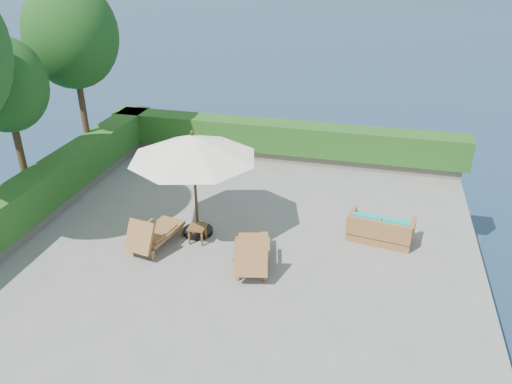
% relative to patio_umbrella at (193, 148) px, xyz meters
% --- Properties ---
extents(ground, '(12.00, 12.00, 0.00)m').
position_rel_patio_umbrella_xyz_m(ground, '(1.13, -0.19, -2.43)').
color(ground, gray).
rests_on(ground, ground).
extents(foundation, '(12.00, 12.00, 3.00)m').
position_rel_patio_umbrella_xyz_m(foundation, '(1.13, -0.19, -3.99)').
color(foundation, '#5E564A').
rests_on(foundation, ocean).
extents(ocean, '(600.00, 600.00, 0.00)m').
position_rel_patio_umbrella_xyz_m(ocean, '(1.13, -0.19, -5.44)').
color(ocean, '#162845').
rests_on(ocean, ground).
extents(planter_wall_far, '(12.00, 0.60, 0.36)m').
position_rel_patio_umbrella_xyz_m(planter_wall_far, '(1.13, 5.41, -2.26)').
color(planter_wall_far, '#686253').
rests_on(planter_wall_far, ground).
extents(planter_wall_left, '(0.60, 12.00, 0.36)m').
position_rel_patio_umbrella_xyz_m(planter_wall_left, '(-4.47, -0.19, -2.26)').
color(planter_wall_left, '#686253').
rests_on(planter_wall_left, ground).
extents(hedge_far, '(12.40, 0.90, 1.00)m').
position_rel_patio_umbrella_xyz_m(hedge_far, '(1.13, 5.41, -1.59)').
color(hedge_far, '#164212').
rests_on(hedge_far, planter_wall_far).
extents(hedge_left, '(0.90, 12.40, 1.00)m').
position_rel_patio_umbrella_xyz_m(hedge_left, '(-4.47, -0.19, -1.59)').
color(hedge_left, '#164212').
rests_on(hedge_left, planter_wall_left).
extents(tree_mid, '(2.20, 2.20, 4.83)m').
position_rel_patio_umbrella_xyz_m(tree_mid, '(-5.27, 0.31, 1.11)').
color(tree_mid, '#46301A').
rests_on(tree_mid, ground).
extents(tree_far, '(2.80, 2.80, 6.03)m').
position_rel_patio_umbrella_xyz_m(tree_far, '(-4.87, 3.01, 1.97)').
color(tree_far, '#46301A').
rests_on(tree_far, ground).
extents(patio_umbrella, '(3.63, 3.63, 2.88)m').
position_rel_patio_umbrella_xyz_m(patio_umbrella, '(0.00, 0.00, 0.00)').
color(patio_umbrella, black).
rests_on(patio_umbrella, ground).
extents(lounge_left, '(0.99, 1.80, 0.98)m').
position_rel_patio_umbrella_xyz_m(lounge_left, '(-0.83, -0.91, -2.02)').
color(lounge_left, '#965A36').
rests_on(lounge_left, ground).
extents(lounge_right, '(1.11, 1.92, 1.04)m').
position_rel_patio_umbrella_xyz_m(lounge_right, '(1.78, -1.15, -2.00)').
color(lounge_right, '#965A36').
rests_on(lounge_right, ground).
extents(side_table, '(0.44, 0.44, 0.46)m').
position_rel_patio_umbrella_xyz_m(side_table, '(0.14, -0.39, -2.06)').
color(side_table, brown).
rests_on(side_table, ground).
extents(wicker_loveseat, '(1.74, 1.08, 0.80)m').
position_rel_patio_umbrella_xyz_m(wicker_loveseat, '(4.66, 0.80, -2.12)').
color(wicker_loveseat, '#965A36').
rests_on(wicker_loveseat, ground).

